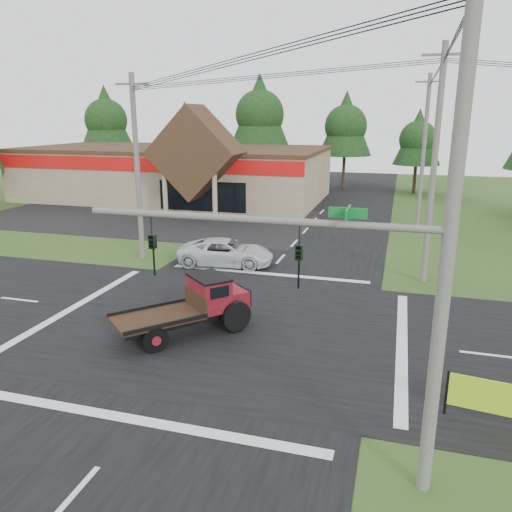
% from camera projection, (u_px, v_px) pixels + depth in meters
% --- Properties ---
extents(ground, '(120.00, 120.00, 0.00)m').
position_uv_depth(ground, '(224.00, 324.00, 20.33)').
color(ground, '#284418').
rests_on(ground, ground).
extents(road_ns, '(12.00, 120.00, 0.02)m').
position_uv_depth(road_ns, '(224.00, 324.00, 20.32)').
color(road_ns, black).
rests_on(road_ns, ground).
extents(road_ew, '(120.00, 12.00, 0.02)m').
position_uv_depth(road_ew, '(224.00, 324.00, 20.32)').
color(road_ew, black).
rests_on(road_ew, ground).
extents(parking_apron, '(28.00, 14.00, 0.02)m').
position_uv_depth(parking_apron, '(142.00, 218.00, 41.64)').
color(parking_apron, black).
rests_on(parking_apron, ground).
extents(cvs_building, '(30.40, 18.20, 9.19)m').
position_uv_depth(cvs_building, '(176.00, 171.00, 51.14)').
color(cvs_building, gray).
rests_on(cvs_building, ground).
extents(traffic_signal_mast, '(8.12, 0.24, 7.00)m').
position_uv_depth(traffic_signal_mast, '(359.00, 298.00, 10.64)').
color(traffic_signal_mast, '#595651').
rests_on(traffic_signal_mast, ground).
extents(utility_pole_nr, '(2.00, 0.30, 11.00)m').
position_uv_depth(utility_pole_nr, '(448.00, 249.00, 9.87)').
color(utility_pole_nr, '#595651').
rests_on(utility_pole_nr, ground).
extents(utility_pole_nw, '(2.00, 0.30, 10.50)m').
position_uv_depth(utility_pole_nw, '(137.00, 167.00, 28.42)').
color(utility_pole_nw, '#595651').
rests_on(utility_pole_nw, ground).
extents(utility_pole_ne, '(2.00, 0.30, 11.50)m').
position_uv_depth(utility_pole_ne, '(434.00, 166.00, 24.01)').
color(utility_pole_ne, '#595651').
rests_on(utility_pole_ne, ground).
extents(utility_pole_n, '(2.00, 0.30, 11.20)m').
position_uv_depth(utility_pole_n, '(424.00, 151.00, 37.01)').
color(utility_pole_n, '#595651').
rests_on(utility_pole_n, ground).
extents(tree_row_a, '(6.72, 6.72, 12.12)m').
position_uv_depth(tree_row_a, '(106.00, 118.00, 63.19)').
color(tree_row_a, '#332316').
rests_on(tree_row_a, ground).
extents(tree_row_b, '(5.60, 5.60, 10.10)m').
position_uv_depth(tree_row_b, '(185.00, 129.00, 62.73)').
color(tree_row_b, '#332316').
rests_on(tree_row_b, ground).
extents(tree_row_c, '(7.28, 7.28, 13.13)m').
position_uv_depth(tree_row_c, '(260.00, 112.00, 58.60)').
color(tree_row_c, '#332316').
rests_on(tree_row_c, ground).
extents(tree_row_d, '(6.16, 6.16, 11.11)m').
position_uv_depth(tree_row_d, '(346.00, 124.00, 57.22)').
color(tree_row_d, '#332316').
rests_on(tree_row_d, ground).
extents(tree_row_e, '(5.04, 5.04, 9.09)m').
position_uv_depth(tree_row_e, '(418.00, 138.00, 53.59)').
color(tree_row_e, '#332316').
rests_on(tree_row_e, ground).
extents(antique_flatbed_truck, '(5.09, 5.32, 2.23)m').
position_uv_depth(antique_flatbed_truck, '(185.00, 307.00, 19.12)').
color(antique_flatbed_truck, '#580C13').
rests_on(antique_flatbed_truck, ground).
extents(white_pickup, '(5.65, 3.16, 1.49)m').
position_uv_depth(white_pickup, '(226.00, 252.00, 28.30)').
color(white_pickup, silver).
rests_on(white_pickup, ground).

